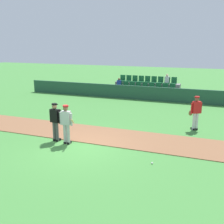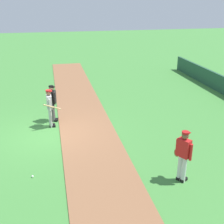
{
  "view_description": "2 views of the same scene",
  "coord_description": "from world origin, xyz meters",
  "px_view_note": "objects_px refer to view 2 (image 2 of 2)",
  "views": [
    {
      "loc": [
        5.07,
        -9.6,
        4.34
      ],
      "look_at": [
        0.87,
        1.59,
        1.24
      ],
      "focal_mm": 42.8,
      "sensor_mm": 36.0,
      "label": 1
    },
    {
      "loc": [
        11.7,
        0.28,
        5.54
      ],
      "look_at": [
        1.24,
        2.53,
        1.27
      ],
      "focal_mm": 46.34,
      "sensor_mm": 36.0,
      "label": 2
    }
  ],
  "objects_px": {
    "umpire_home_plate": "(53,101)",
    "baseball": "(33,176)",
    "batter_grey_jersey": "(50,107)",
    "runner_red_jersey": "(183,154)"
  },
  "relations": [
    {
      "from": "batter_grey_jersey",
      "to": "runner_red_jersey",
      "type": "distance_m",
      "value": 6.52
    },
    {
      "from": "batter_grey_jersey",
      "to": "umpire_home_plate",
      "type": "xyz_separation_m",
      "value": [
        -0.64,
        0.15,
        0.03
      ]
    },
    {
      "from": "runner_red_jersey",
      "to": "baseball",
      "type": "height_order",
      "value": "runner_red_jersey"
    },
    {
      "from": "umpire_home_plate",
      "to": "baseball",
      "type": "distance_m",
      "value": 4.78
    },
    {
      "from": "batter_grey_jersey",
      "to": "baseball",
      "type": "height_order",
      "value": "batter_grey_jersey"
    },
    {
      "from": "umpire_home_plate",
      "to": "runner_red_jersey",
      "type": "height_order",
      "value": "same"
    },
    {
      "from": "umpire_home_plate",
      "to": "runner_red_jersey",
      "type": "xyz_separation_m",
      "value": [
        5.78,
        3.87,
        -0.04
      ]
    },
    {
      "from": "umpire_home_plate",
      "to": "runner_red_jersey",
      "type": "distance_m",
      "value": 6.96
    },
    {
      "from": "baseball",
      "to": "batter_grey_jersey",
      "type": "bearing_deg",
      "value": 170.21
    },
    {
      "from": "batter_grey_jersey",
      "to": "umpire_home_plate",
      "type": "bearing_deg",
      "value": 166.81
    }
  ]
}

